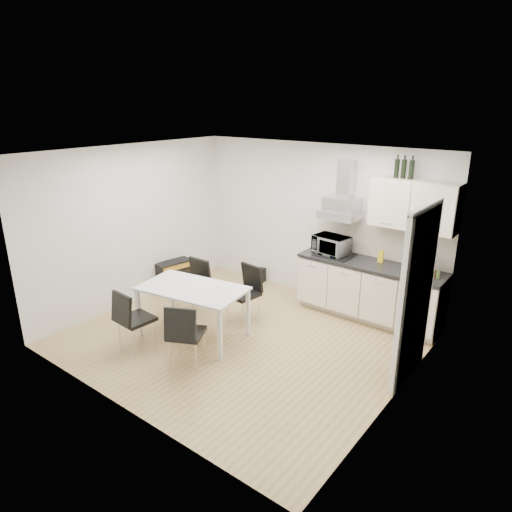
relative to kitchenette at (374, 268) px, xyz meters
The scene contains 15 objects.
ground 2.26m from the kitchenette, 124.28° to the right, with size 4.50×4.50×0.00m, color tan.
wall_back 1.30m from the kitchenette, 167.36° to the left, with size 4.50×0.10×2.60m, color white.
wall_front 3.95m from the kitchenette, 107.57° to the right, with size 4.50×0.10×2.60m, color white.
wall_left 3.87m from the kitchenette, 153.19° to the right, with size 0.10×4.00×2.60m, color white.
wall_right 2.09m from the kitchenette, 58.40° to the right, with size 0.10×4.00×2.60m, color white.
ceiling 2.75m from the kitchenette, 124.28° to the right, with size 4.50×4.50×0.00m, color white.
doorway 1.58m from the kitchenette, 49.07° to the right, with size 0.08×1.04×2.10m, color white.
kitchenette is the anchor object (origin of this frame).
dining_table 2.74m from the kitchenette, 130.51° to the right, with size 1.59×1.07×0.75m.
chair_far_left 2.81m from the kitchenette, 145.39° to the right, with size 0.44×0.50×0.88m, color black, non-canonical shape.
chair_far_right 2.02m from the kitchenette, 139.06° to the right, with size 0.44×0.50×0.88m, color black, non-canonical shape.
chair_near_left 3.54m from the kitchenette, 126.79° to the right, with size 0.44×0.50×0.88m, color black, non-canonical shape.
chair_near_right 3.00m from the kitchenette, 115.64° to the right, with size 0.44×0.50×0.88m, color black, non-canonical shape.
guitar_amp 3.50m from the kitchenette, 161.94° to the right, with size 0.39×0.67×0.53m.
floor_speaker 2.38m from the kitchenette, behind, with size 0.16×0.14×0.26m, color black.
Camera 1 is at (3.71, -4.46, 3.23)m, focal length 32.00 mm.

